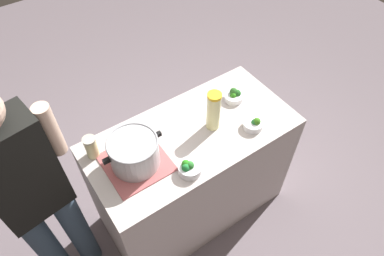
% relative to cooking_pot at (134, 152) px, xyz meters
% --- Properties ---
extents(ground_plane, '(8.00, 8.00, 0.00)m').
position_rel_cooking_pot_xyz_m(ground_plane, '(-0.39, -0.00, -1.02)').
color(ground_plane, slate).
extents(counter_slab, '(1.32, 0.65, 0.92)m').
position_rel_cooking_pot_xyz_m(counter_slab, '(-0.39, -0.00, -0.56)').
color(counter_slab, beige).
rests_on(counter_slab, ground_plane).
extents(dish_cloth, '(0.35, 0.35, 0.01)m').
position_rel_cooking_pot_xyz_m(dish_cloth, '(-0.00, 0.00, -0.10)').
color(dish_cloth, '#A75555').
rests_on(dish_cloth, counter_slab).
extents(cooking_pot, '(0.35, 0.28, 0.19)m').
position_rel_cooking_pot_xyz_m(cooking_pot, '(0.00, 0.00, 0.00)').
color(cooking_pot, '#B7B7BC').
rests_on(cooking_pot, dish_cloth).
extents(lemonade_pitcher, '(0.09, 0.09, 0.27)m').
position_rel_cooking_pot_xyz_m(lemonade_pitcher, '(-0.53, 0.02, 0.03)').
color(lemonade_pitcher, beige).
rests_on(lemonade_pitcher, counter_slab).
extents(mason_jar, '(0.08, 0.08, 0.15)m').
position_rel_cooking_pot_xyz_m(mason_jar, '(0.17, -0.19, -0.03)').
color(mason_jar, beige).
rests_on(mason_jar, counter_slab).
extents(broccoli_bowl_front, '(0.13, 0.13, 0.08)m').
position_rel_cooking_pot_xyz_m(broccoli_bowl_front, '(-0.79, -0.09, -0.07)').
color(broccoli_bowl_front, silver).
rests_on(broccoli_bowl_front, counter_slab).
extents(broccoli_bowl_center, '(0.12, 0.12, 0.08)m').
position_rel_cooking_pot_xyz_m(broccoli_bowl_center, '(-0.73, 0.17, -0.08)').
color(broccoli_bowl_center, silver).
rests_on(broccoli_bowl_center, counter_slab).
extents(broccoli_bowl_back, '(0.13, 0.13, 0.09)m').
position_rel_cooking_pot_xyz_m(broccoli_bowl_back, '(-0.22, 0.22, -0.07)').
color(broccoli_bowl_back, silver).
rests_on(broccoli_bowl_back, counter_slab).
extents(person_cook, '(0.50, 0.25, 1.70)m').
position_rel_cooking_pot_xyz_m(person_cook, '(0.55, -0.09, -0.08)').
color(person_cook, '#374B5D').
rests_on(person_cook, ground_plane).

